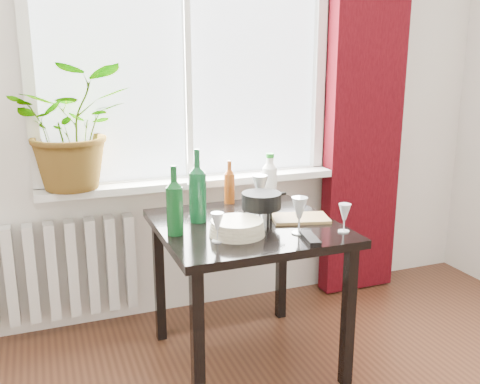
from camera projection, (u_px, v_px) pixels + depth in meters
name	position (u px, v px, depth m)	size (l,w,h in m)	color
window	(186.00, 42.00, 2.95)	(1.72, 0.08, 1.62)	white
windowsill	(193.00, 181.00, 3.08)	(1.72, 0.20, 0.04)	white
curtain	(366.00, 94.00, 3.32)	(0.50, 0.12, 2.56)	#320409
radiator	(62.00, 269.00, 2.96)	(0.80, 0.10, 0.55)	silver
table	(247.00, 241.00, 2.62)	(0.85, 0.85, 0.74)	black
potted_plant	(73.00, 127.00, 2.77)	(0.59, 0.51, 0.66)	#207A25
wine_bottle_left	(174.00, 200.00, 2.40)	(0.08, 0.08, 0.32)	#0C4219
wine_bottle_right	(197.00, 185.00, 2.58)	(0.09, 0.09, 0.37)	#0C3E1E
bottle_amber	(229.00, 182.00, 2.92)	(0.06, 0.06, 0.24)	#79340D
cleaning_bottle	(270.00, 178.00, 2.92)	(0.08, 0.08, 0.28)	white
wineglass_front_right	(299.00, 215.00, 2.43)	(0.07, 0.07, 0.18)	silver
wineglass_far_right	(344.00, 218.00, 2.45)	(0.06, 0.06, 0.14)	silver
wineglass_back_center	(260.00, 193.00, 2.77)	(0.08, 0.08, 0.20)	#B8BDC6
wineglass_back_left	(195.00, 200.00, 2.67)	(0.08, 0.08, 0.18)	silver
wineglass_front_left	(217.00, 227.00, 2.32)	(0.06, 0.06, 0.13)	silver
plate_stack	(237.00, 228.00, 2.42)	(0.26, 0.26, 0.07)	beige
fondue_pot	(261.00, 208.00, 2.59)	(0.22, 0.19, 0.15)	black
tv_remote	(310.00, 238.00, 2.36)	(0.05, 0.17, 0.02)	black
cutting_board	(300.00, 218.00, 2.65)	(0.27, 0.18, 0.01)	#9E7D47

